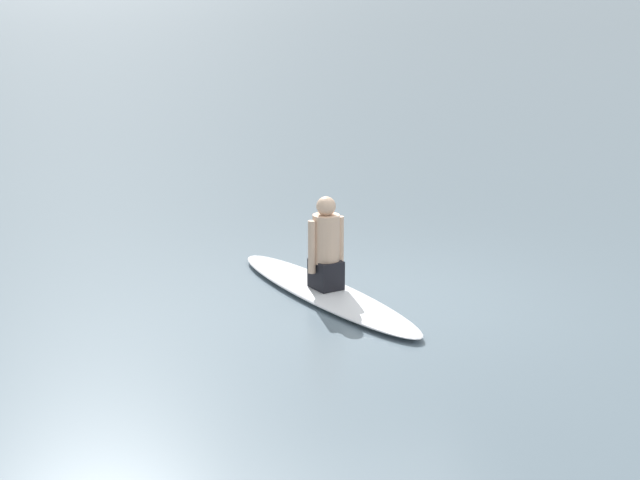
# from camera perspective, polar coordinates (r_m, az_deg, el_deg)

# --- Properties ---
(ground_plane) EXTENTS (400.00, 400.00, 0.00)m
(ground_plane) POSITION_cam_1_polar(r_m,az_deg,el_deg) (11.25, 3.22, -3.14)
(ground_plane) COLOR slate
(surfboard) EXTENTS (3.31, 1.50, 0.11)m
(surfboard) POSITION_cam_1_polar(r_m,az_deg,el_deg) (11.27, 0.32, -2.80)
(surfboard) COLOR white
(surfboard) RESTS_ON ground
(person_paddler) EXTENTS (0.38, 0.43, 0.98)m
(person_paddler) POSITION_cam_1_polar(r_m,az_deg,el_deg) (11.12, 0.32, -0.38)
(person_paddler) COLOR black
(person_paddler) RESTS_ON surfboard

